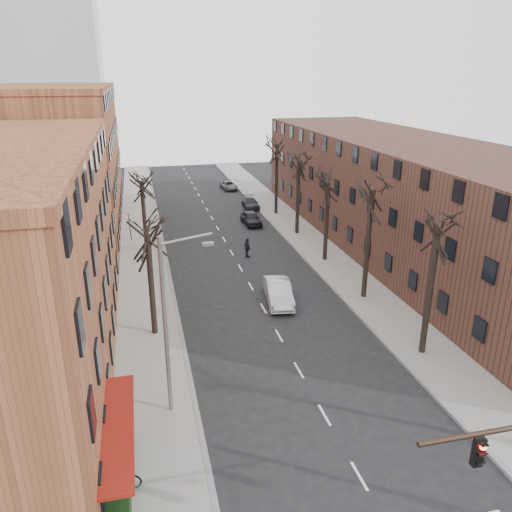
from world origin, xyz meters
TOP-DOWN VIEW (x-y plane):
  - sidewalk_left at (-8.00, 35.00)m, footprint 4.00×90.00m
  - sidewalk_right at (8.00, 35.00)m, footprint 4.00×90.00m
  - building_left_far at (-16.00, 44.00)m, footprint 12.00×28.00m
  - building_right at (16.00, 30.00)m, footprint 12.00×50.00m
  - awning_left at (-9.40, 6.00)m, footprint 1.20×7.00m
  - hedge at (-9.50, 5.00)m, footprint 0.80×6.00m
  - tree_right_b at (7.60, 12.00)m, footprint 5.20×5.20m
  - tree_right_c at (7.60, 20.00)m, footprint 5.20×5.20m
  - tree_right_d at (7.60, 28.00)m, footprint 5.20×5.20m
  - tree_right_e at (7.60, 36.00)m, footprint 5.20×5.20m
  - tree_right_f at (7.60, 44.00)m, footprint 5.20×5.20m
  - tree_left_a at (-7.60, 18.00)m, footprint 5.20×5.20m
  - tree_left_b at (-7.60, 34.00)m, footprint 5.20×5.20m
  - streetlight at (-7.03, 10.00)m, footprint 2.45×0.22m
  - silver_sedan at (1.30, 20.74)m, footprint 2.30×5.01m
  - parked_car_near at (3.80, 40.48)m, footprint 1.89×4.26m
  - parked_car_mid at (5.30, 47.36)m, footprint 1.96×4.43m
  - parked_car_far at (4.62, 58.38)m, footprint 2.16×4.23m
  - pedestrian_crossing at (1.16, 30.48)m, footprint 0.70×1.12m
  - bicycle at (-9.60, 5.48)m, footprint 1.96×0.98m

SIDE VIEW (x-z plane):
  - awning_left at x=-9.40m, z-range -0.07..0.07m
  - tree_right_b at x=7.60m, z-range -5.40..5.40m
  - tree_right_c at x=7.60m, z-range -5.80..5.80m
  - tree_right_d at x=7.60m, z-range -5.00..5.00m
  - tree_right_e at x=7.60m, z-range -5.40..5.40m
  - tree_right_f at x=7.60m, z-range -5.80..5.80m
  - tree_left_a at x=-7.60m, z-range -4.75..4.75m
  - tree_left_b at x=-7.60m, z-range -4.75..4.75m
  - sidewalk_left at x=-8.00m, z-range 0.00..0.15m
  - sidewalk_right at x=8.00m, z-range 0.00..0.15m
  - parked_car_far at x=4.62m, z-range 0.00..1.14m
  - parked_car_mid at x=5.30m, z-range 0.00..1.26m
  - bicycle at x=-9.60m, z-range 0.15..1.13m
  - hedge at x=-9.50m, z-range 0.15..1.15m
  - parked_car_near at x=3.80m, z-range 0.00..1.42m
  - silver_sedan at x=1.30m, z-range 0.00..1.59m
  - pedestrian_crossing at x=1.16m, z-range 0.00..1.78m
  - building_right at x=16.00m, z-range 0.00..10.00m
  - streetlight at x=-7.03m, z-range 0.50..9.53m
  - building_left_far at x=-16.00m, z-range 0.00..14.00m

